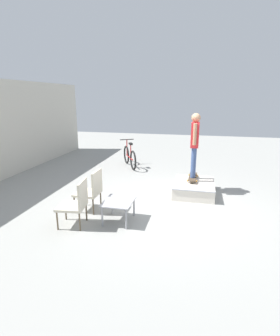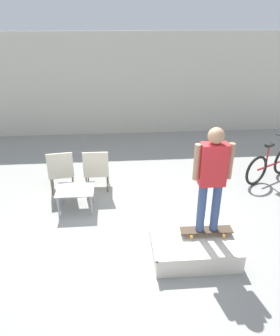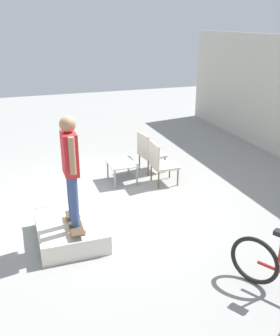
{
  "view_description": "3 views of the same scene",
  "coord_description": "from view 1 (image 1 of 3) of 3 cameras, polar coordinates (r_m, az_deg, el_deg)",
  "views": [
    {
      "loc": [
        -5.73,
        -0.71,
        2.48
      ],
      "look_at": [
        0.63,
        0.77,
        0.7
      ],
      "focal_mm": 28.0,
      "sensor_mm": 36.0,
      "label": 1
    },
    {
      "loc": [
        -0.21,
        -4.67,
        3.5
      ],
      "look_at": [
        0.23,
        0.95,
        0.78
      ],
      "focal_mm": 35.0,
      "sensor_mm": 36.0,
      "label": 2
    },
    {
      "loc": [
        6.27,
        -1.28,
        3.32
      ],
      "look_at": [
        0.16,
        0.84,
        0.76
      ],
      "focal_mm": 40.0,
      "sensor_mm": 36.0,
      "label": 3
    }
  ],
  "objects": [
    {
      "name": "ground_plane",
      "position": [
        6.29,
        5.55,
        -8.07
      ],
      "size": [
        24.0,
        24.0,
        0.0
      ],
      "primitive_type": "plane",
      "color": "gray"
    },
    {
      "name": "skate_ramp_box",
      "position": [
        7.07,
        11.62,
        -4.26
      ],
      "size": [
        1.32,
        1.03,
        0.34
      ],
      "color": "silver",
      "rests_on": "ground_plane"
    },
    {
      "name": "skateboard_on_ramp",
      "position": [
        7.19,
        11.4,
        -1.89
      ],
      "size": [
        0.82,
        0.27,
        0.07
      ],
      "rotation": [
        0.0,
        0.0,
        -0.03
      ],
      "color": "#473828",
      "rests_on": "skate_ramp_box"
    },
    {
      "name": "person_skater",
      "position": [
        6.97,
        11.83,
        5.94
      ],
      "size": [
        0.57,
        0.23,
        1.67
      ],
      "rotation": [
        0.0,
        0.0,
        -0.0
      ],
      "color": "#384C7A",
      "rests_on": "skateboard_on_ramp"
    },
    {
      "name": "coffee_table",
      "position": [
        5.39,
        -4.68,
        -7.73
      ],
      "size": [
        0.71,
        0.59,
        0.44
      ],
      "color": "#9E9EA3",
      "rests_on": "ground_plane"
    },
    {
      "name": "patio_chair_left",
      "position": [
        5.3,
        -13.72,
        -7.13
      ],
      "size": [
        0.59,
        0.59,
        0.93
      ],
      "rotation": [
        0.0,
        0.0,
        3.28
      ],
      "color": "brown",
      "rests_on": "ground_plane"
    },
    {
      "name": "patio_chair_right",
      "position": [
        5.92,
        -10.54,
        -4.54
      ],
      "size": [
        0.52,
        0.52,
        0.93
      ],
      "rotation": [
        0.0,
        0.0,
        3.14
      ],
      "color": "brown",
      "rests_on": "ground_plane"
    },
    {
      "name": "bicycle",
      "position": [
        9.57,
        -2.29,
        2.48
      ],
      "size": [
        1.48,
        0.87,
        0.95
      ],
      "rotation": [
        0.0,
        0.0,
        0.52
      ],
      "color": "black",
      "rests_on": "ground_plane"
    }
  ]
}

